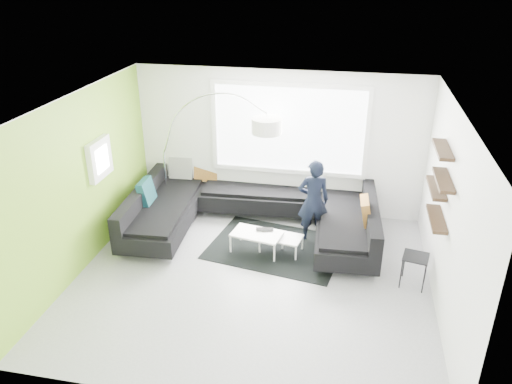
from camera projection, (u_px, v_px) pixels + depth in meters
ground at (252, 279)px, 7.89m from camera, size 5.50×5.50×0.00m
room_shell at (257, 168)px, 7.30m from camera, size 5.54×5.04×2.82m
sectional_sofa at (254, 212)px, 9.07m from camera, size 4.49×2.92×0.94m
rug at (276, 247)px, 8.74m from camera, size 2.48×1.98×0.01m
coffee_table at (269, 242)px, 8.56m from camera, size 1.18×0.81×0.35m
arc_lamp at (164, 153)px, 9.50m from camera, size 2.42×1.14×2.49m
side_table at (414, 270)px, 7.65m from camera, size 0.44×0.44×0.51m
person at (313, 201)px, 8.71m from camera, size 0.71×0.60×1.52m
laptop at (265, 231)px, 8.54m from camera, size 0.37×0.30×0.02m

